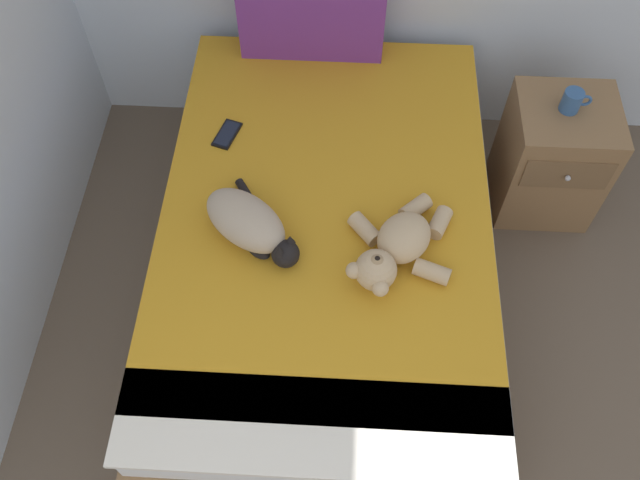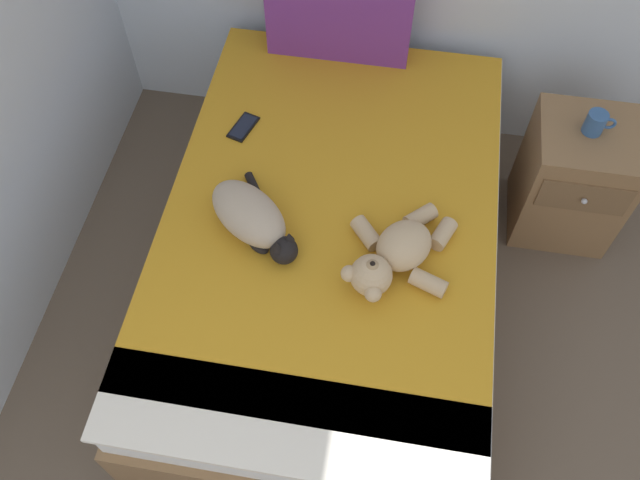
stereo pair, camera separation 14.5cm
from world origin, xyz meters
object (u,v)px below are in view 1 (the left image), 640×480
Objects in this scene: patterned_cushion at (312,4)px; nightstand at (552,158)px; cat at (250,224)px; mug at (572,101)px; bed at (325,251)px; teddy_bear at (396,248)px; cell_phone at (227,134)px.

nightstand is at bearing -17.04° from patterned_cushion.
cat is 1.41m from mug.
bed is at bearing 25.81° from cat.
cat is 3.38× the size of mug.
patterned_cushion reaches higher than bed.
bed is at bearing -83.21° from patterned_cushion.
bed is 0.48m from teddy_bear.
bed is 3.32× the size of nightstand.
patterned_cushion is at bearing 163.32° from mug.
patterned_cushion is 1.02m from cat.
teddy_bear is at bearing -37.95° from bed.
patterned_cushion reaches higher than cat.
cat is at bearing 172.38° from teddy_bear.
bed is 0.46m from cat.
cell_phone is (-0.67, 0.54, -0.06)m from teddy_bear.
teddy_bear reaches higher than nightstand.
nightstand is (1.40, 0.19, -0.28)m from cell_phone.
mug is at bearing -16.68° from patterned_cushion.
patterned_cushion is 1.04× the size of nightstand.
patterned_cushion reaches higher than cell_phone.
bed is 1.12m from nightstand.
nightstand reaches higher than bed.
bed is at bearing -150.57° from mug.
cell_phone is at bearing 140.06° from bed.
teddy_bear is at bearing -39.20° from cell_phone.
teddy_bear is 1.09m from nightstand.
mug is (1.07, -0.32, -0.17)m from patterned_cushion.
cell_phone is 1.40m from mug.
nightstand is at bearing 7.72° from cell_phone.
nightstand is 0.34m from mug.
teddy_bear reaches higher than cell_phone.
cat is 0.52m from teddy_bear.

